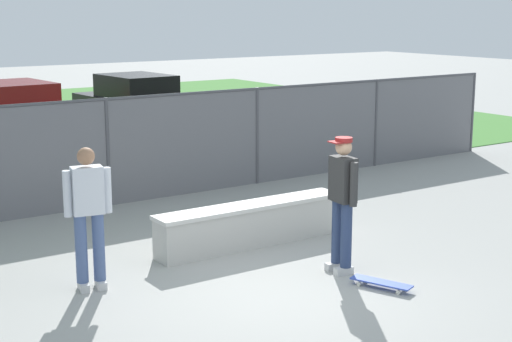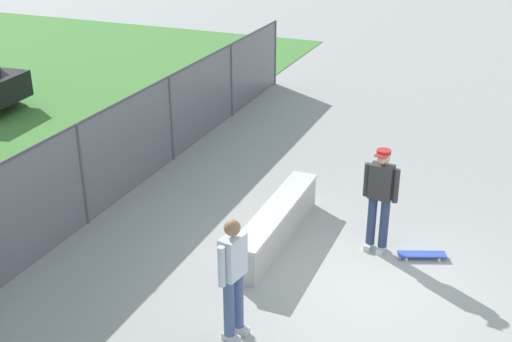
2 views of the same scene
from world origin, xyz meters
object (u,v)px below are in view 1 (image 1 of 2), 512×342
car_red (14,114)px  car_black (135,103)px  concrete_ledge (251,224)px  skateboarder (342,198)px  skateboard (381,283)px  bystander (88,212)px

car_red → car_black: same height
concrete_ledge → car_black: size_ratio=0.72×
car_red → car_black: size_ratio=1.00×
skateboarder → car_red: size_ratio=0.43×
skateboarder → skateboard: bearing=-89.1°
skateboard → car_black: 13.66m
concrete_ledge → car_black: bearing=73.0°
concrete_ledge → skateboarder: skateboarder is taller
car_red → bystander: size_ratio=2.38×
car_red → car_black: bearing=4.9°
concrete_ledge → bystander: bearing=-171.7°
car_black → concrete_ledge: bearing=-107.0°
concrete_ledge → skateboard: bearing=-82.2°
skateboard → car_red: 13.04m
skateboarder → bystander: skateboarder is taller
skateboarder → car_red: 12.24m
skateboarder → car_red: skateboarder is taller
car_red → bystander: bearing=-102.7°
car_red → car_black: 3.55m
skateboarder → car_red: (-0.56, 12.23, -0.19)m
car_black → skateboard: bearing=-102.6°
bystander → skateboarder: bearing=-23.1°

